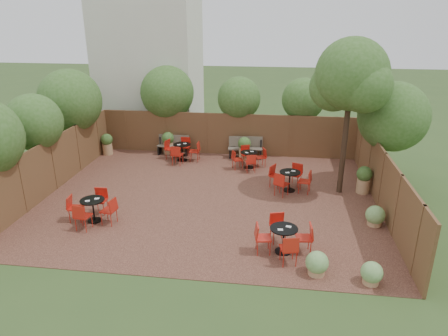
# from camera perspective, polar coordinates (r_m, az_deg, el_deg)

# --- Properties ---
(ground) EXTENTS (80.00, 80.00, 0.00)m
(ground) POSITION_cam_1_polar(r_m,az_deg,el_deg) (15.12, -2.01, -4.13)
(ground) COLOR #354F23
(ground) RESTS_ON ground
(courtyard_paving) EXTENTS (12.00, 10.00, 0.02)m
(courtyard_paving) POSITION_cam_1_polar(r_m,az_deg,el_deg) (15.12, -2.01, -4.10)
(courtyard_paving) COLOR #391F17
(courtyard_paving) RESTS_ON ground
(fence_back) EXTENTS (12.00, 0.08, 2.00)m
(fence_back) POSITION_cam_1_polar(r_m,az_deg,el_deg) (19.42, 0.40, 4.73)
(fence_back) COLOR brown
(fence_back) RESTS_ON ground
(fence_left) EXTENTS (0.08, 10.00, 2.00)m
(fence_left) POSITION_cam_1_polar(r_m,az_deg,el_deg) (16.76, -22.72, 0.44)
(fence_left) COLOR brown
(fence_left) RESTS_ON ground
(fence_right) EXTENTS (0.08, 10.00, 2.00)m
(fence_right) POSITION_cam_1_polar(r_m,az_deg,el_deg) (14.99, 21.20, -1.67)
(fence_right) COLOR brown
(fence_right) RESTS_ON ground
(neighbour_building) EXTENTS (5.00, 4.00, 8.00)m
(neighbour_building) POSITION_cam_1_polar(r_m,az_deg,el_deg) (22.70, -10.29, 14.47)
(neighbour_building) COLOR beige
(neighbour_building) RESTS_ON ground
(overhang_foliage) EXTENTS (15.86, 10.74, 2.72)m
(overhang_foliage) POSITION_cam_1_polar(r_m,az_deg,el_deg) (17.09, -7.70, 8.33)
(overhang_foliage) COLOR #31571C
(overhang_foliage) RESTS_ON ground
(courtyard_tree) EXTENTS (2.70, 2.60, 5.65)m
(courtyard_tree) POSITION_cam_1_polar(r_m,az_deg,el_deg) (14.98, 17.30, 11.68)
(courtyard_tree) COLOR black
(courtyard_tree) RESTS_ON courtyard_paving
(park_bench_left) EXTENTS (1.51, 0.56, 0.92)m
(park_bench_left) POSITION_cam_1_polar(r_m,az_deg,el_deg) (19.68, -7.07, 3.25)
(park_bench_left) COLOR brown
(park_bench_left) RESTS_ON courtyard_paving
(park_bench_right) EXTENTS (1.60, 0.61, 0.97)m
(park_bench_right) POSITION_cam_1_polar(r_m,az_deg,el_deg) (19.11, 3.00, 2.94)
(park_bench_right) COLOR brown
(park_bench_right) RESTS_ON courtyard_paving
(bistro_tables) EXTENTS (7.93, 8.81, 0.90)m
(bistro_tables) POSITION_cam_1_polar(r_m,az_deg,el_deg) (15.27, -0.82, -1.95)
(bistro_tables) COLOR black
(bistro_tables) RESTS_ON courtyard_paving
(planters) EXTENTS (11.86, 4.12, 1.08)m
(planters) POSITION_cam_1_polar(r_m,az_deg,el_deg) (18.25, -1.24, 2.32)
(planters) COLOR #A77E53
(planters) RESTS_ON courtyard_paving
(low_shrubs) EXTENTS (2.64, 3.72, 0.66)m
(low_shrubs) POSITION_cam_1_polar(r_m,az_deg,el_deg) (12.11, 17.86, -10.26)
(low_shrubs) COLOR #A77E53
(low_shrubs) RESTS_ON courtyard_paving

